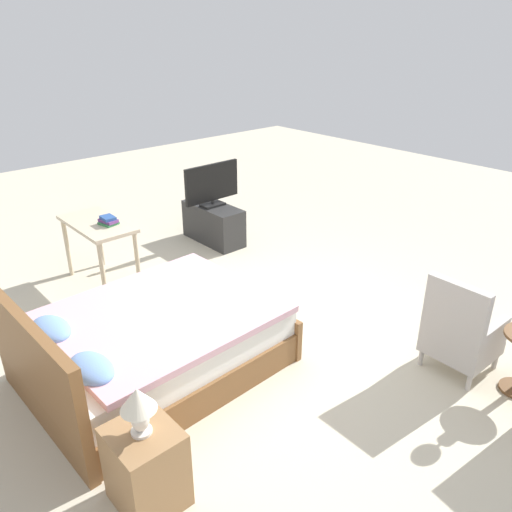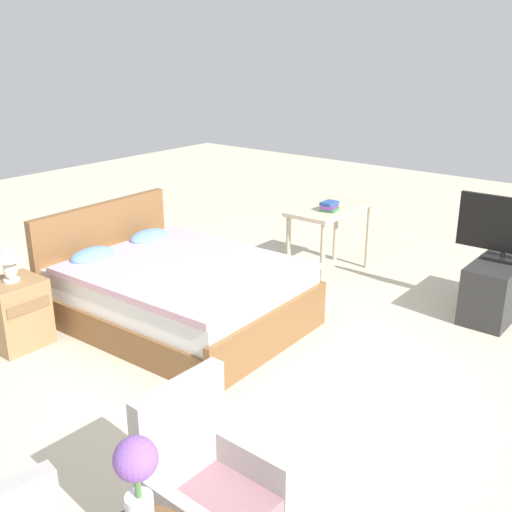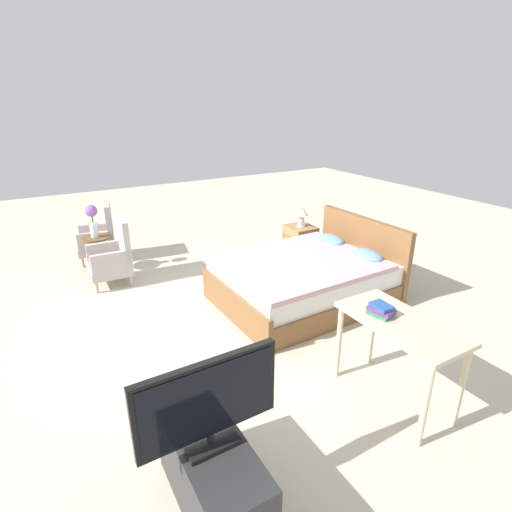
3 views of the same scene
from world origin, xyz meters
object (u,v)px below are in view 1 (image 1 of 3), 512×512
object	(u,v)px
table_lamp	(138,405)
tv_flatscreen	(212,184)
armchair_by_window_right	(460,334)
nightstand	(146,467)
bed	(151,344)
book_stack	(108,221)
tv_stand	(213,223)
vanity_desk	(98,232)

from	to	relation	value
table_lamp	tv_flatscreen	distance (m)	4.28
table_lamp	armchair_by_window_right	bearing A→B (deg)	-102.86
armchair_by_window_right	nightstand	distance (m)	2.82
bed	book_stack	size ratio (longest dim) A/B	9.30
armchair_by_window_right	tv_stand	distance (m)	3.76
armchair_by_window_right	nightstand	size ratio (longest dim) A/B	1.60
tv_flatscreen	book_stack	bearing A→B (deg)	100.16
tv_stand	book_stack	world-z (taller)	book_stack
tv_stand	book_stack	bearing A→B (deg)	100.08
bed	tv_flatscreen	distance (m)	3.03
table_lamp	tv_flatscreen	size ratio (longest dim) A/B	0.38
armchair_by_window_right	tv_flatscreen	bearing A→B (deg)	-2.62
bed	vanity_desk	world-z (taller)	bed
armchair_by_window_right	table_lamp	distance (m)	2.85
bed	tv_stand	size ratio (longest dim) A/B	2.22
armchair_by_window_right	vanity_desk	distance (m)	3.95
tv_flatscreen	book_stack	size ratio (longest dim) A/B	3.80
nightstand	book_stack	bearing A→B (deg)	-23.61
tv_stand	tv_flatscreen	bearing A→B (deg)	0.88
armchair_by_window_right	tv_stand	bearing A→B (deg)	-2.62
armchair_by_window_right	tv_stand	size ratio (longest dim) A/B	0.96
tv_stand	tv_flatscreen	distance (m)	0.57
armchair_by_window_right	nightstand	world-z (taller)	armchair_by_window_right
bed	tv_stand	world-z (taller)	bed
tv_stand	vanity_desk	bearing A→B (deg)	94.65
bed	tv_flatscreen	world-z (taller)	tv_flatscreen
tv_stand	nightstand	bearing A→B (deg)	137.03
nightstand	book_stack	distance (m)	3.14
table_lamp	bed	bearing A→B (deg)	-32.16
nightstand	vanity_desk	size ratio (longest dim) A/B	0.55
nightstand	bed	bearing A→B (deg)	-32.13
bed	vanity_desk	distance (m)	1.94
nightstand	armchair_by_window_right	bearing A→B (deg)	-102.86
armchair_by_window_right	vanity_desk	world-z (taller)	armchair_by_window_right
bed	armchair_by_window_right	world-z (taller)	bed
table_lamp	vanity_desk	size ratio (longest dim) A/B	0.32
tv_stand	vanity_desk	distance (m)	1.80
bed	armchair_by_window_right	bearing A→B (deg)	-130.87
bed	vanity_desk	size ratio (longest dim) A/B	2.05
nightstand	tv_stand	world-z (taller)	nightstand
armchair_by_window_right	bed	bearing A→B (deg)	49.13
nightstand	table_lamp	distance (m)	0.50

